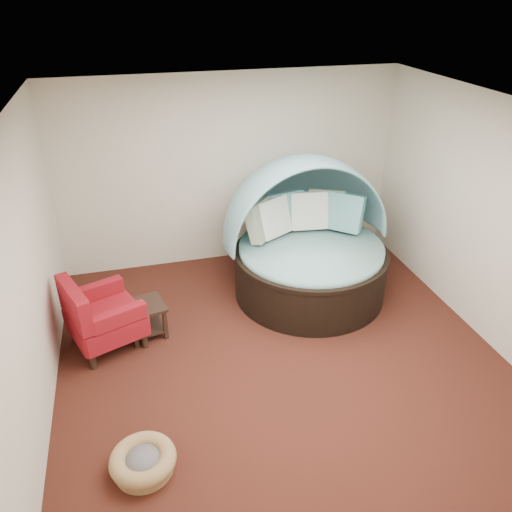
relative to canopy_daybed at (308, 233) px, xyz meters
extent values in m
plane|color=#491D15|center=(-0.78, -1.27, -0.88)|extent=(5.00, 5.00, 0.00)
plane|color=beige|center=(-0.78, 1.23, 0.52)|extent=(5.00, 0.00, 5.00)
plane|color=beige|center=(-0.78, -3.77, 0.52)|extent=(5.00, 0.00, 5.00)
plane|color=beige|center=(-3.28, -1.27, 0.52)|extent=(0.00, 5.00, 5.00)
plane|color=beige|center=(1.72, -1.27, 0.52)|extent=(0.00, 5.00, 5.00)
plane|color=white|center=(-0.78, -1.27, 1.92)|extent=(5.00, 5.00, 0.00)
cylinder|color=black|center=(0.00, -0.13, -0.57)|extent=(2.11, 2.11, 0.62)
cylinder|color=black|center=(0.00, -0.13, -0.23)|extent=(2.13, 2.13, 0.06)
cylinder|color=#82BAB4|center=(0.00, -0.13, -0.19)|extent=(2.00, 2.00, 0.14)
cube|color=#345D40|center=(-0.60, 0.21, 0.15)|extent=(0.57, 0.58, 0.55)
cube|color=silver|center=(-0.42, 0.27, 0.15)|extent=(0.60, 0.51, 0.55)
cube|color=#64ACAE|center=(-0.16, 0.42, 0.15)|extent=(0.57, 0.39, 0.55)
cube|color=silver|center=(0.13, 0.36, 0.15)|extent=(0.55, 0.36, 0.55)
cube|color=#345D40|center=(0.40, 0.37, 0.15)|extent=(0.60, 0.49, 0.55)
cube|color=#64ACAE|center=(0.59, 0.18, 0.15)|extent=(0.59, 0.57, 0.55)
cylinder|color=brown|center=(-2.43, -2.48, -0.85)|extent=(0.64, 0.64, 0.06)
torus|color=brown|center=(-2.43, -2.48, -0.75)|extent=(0.73, 0.73, 0.15)
cylinder|color=#605B5F|center=(-2.43, -2.48, -0.77)|extent=(0.43, 0.43, 0.09)
cylinder|color=black|center=(-2.88, -0.96, -0.78)|extent=(0.10, 0.10, 0.19)
cylinder|color=black|center=(-3.11, -0.38, -0.78)|extent=(0.10, 0.10, 0.19)
cylinder|color=black|center=(-2.29, -0.74, -0.78)|extent=(0.10, 0.10, 0.19)
cylinder|color=black|center=(-2.52, -0.15, -0.78)|extent=(0.10, 0.10, 0.19)
cube|color=maroon|center=(-2.70, -0.56, -0.55)|extent=(1.02, 1.02, 0.27)
cube|color=maroon|center=(-3.00, -0.67, -0.19)|extent=(0.42, 0.79, 0.46)
cube|color=maroon|center=(-2.53, -0.85, -0.32)|extent=(0.63, 0.35, 0.19)
cube|color=maroon|center=(-2.78, -0.22, -0.32)|extent=(0.63, 0.35, 0.19)
cube|color=black|center=(-2.25, -0.49, -0.46)|extent=(0.54, 0.54, 0.04)
cube|color=black|center=(-2.25, -0.49, -0.77)|extent=(0.48, 0.48, 0.03)
cube|color=black|center=(-2.39, -0.71, -0.68)|extent=(0.05, 0.05, 0.40)
cube|color=black|center=(-2.46, -0.35, -0.68)|extent=(0.05, 0.05, 0.40)
cube|color=black|center=(-2.03, -0.64, -0.68)|extent=(0.05, 0.05, 0.40)
cube|color=black|center=(-2.11, -0.28, -0.68)|extent=(0.05, 0.05, 0.40)
camera|label=1|loc=(-2.23, -5.62, 2.96)|focal=35.00mm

